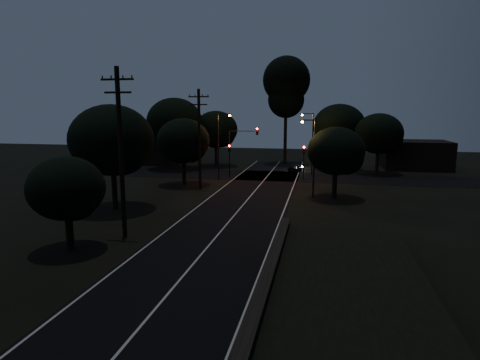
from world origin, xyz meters
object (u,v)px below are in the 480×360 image
at_px(streetlight_a, 220,141).
at_px(car, 295,168).
at_px(utility_pole_mid, 121,151).
at_px(tall_pine, 286,87).
at_px(utility_pole_far, 199,138).
at_px(signal_left, 229,155).
at_px(signal_mast, 243,143).
at_px(signal_right, 304,156).
at_px(streetlight_b, 311,139).
at_px(streetlight_c, 312,152).

relative_size(streetlight_a, car, 2.48).
bearing_deg(utility_pole_mid, tall_pine, 80.07).
bearing_deg(utility_pole_far, signal_left, 80.06).
xyz_separation_m(tall_pine, signal_mast, (-3.91, -15.01, -7.62)).
height_order(utility_pole_far, signal_mast, utility_pole_far).
relative_size(utility_pole_mid, car, 3.41).
distance_m(signal_right, streetlight_a, 10.26).
height_order(signal_right, signal_mast, signal_mast).
bearing_deg(streetlight_b, tall_pine, 111.38).
bearing_deg(streetlight_b, signal_left, -157.95).
relative_size(signal_left, streetlight_c, 0.55).
height_order(signal_mast, car, signal_mast).
height_order(utility_pole_mid, streetlight_a, utility_pole_mid).
distance_m(utility_pole_far, signal_left, 8.53).
relative_size(signal_mast, car, 1.94).
bearing_deg(utility_pole_mid, signal_left, 86.79).
xyz_separation_m(utility_pole_mid, signal_mast, (3.09, 24.99, -1.40)).
height_order(utility_pole_mid, tall_pine, tall_pine).
bearing_deg(tall_pine, utility_pole_mid, -99.93).
xyz_separation_m(utility_pole_mid, streetlight_a, (0.69, 23.00, -1.10)).
xyz_separation_m(utility_pole_mid, tall_pine, (7.00, 40.00, 6.23)).
relative_size(tall_pine, streetlight_a, 2.07).
distance_m(utility_pole_far, streetlight_b, 16.51).
relative_size(tall_pine, signal_left, 4.05).
bearing_deg(streetlight_b, signal_mast, -154.01).
distance_m(streetlight_b, streetlight_c, 14.01).
bearing_deg(streetlight_b, signal_right, -100.00).
height_order(signal_mast, streetlight_c, streetlight_c).
xyz_separation_m(utility_pole_mid, streetlight_c, (11.83, 15.00, -1.39)).
xyz_separation_m(utility_pole_far, signal_left, (1.40, 7.99, -2.65)).
bearing_deg(streetlight_b, streetlight_a, -150.52).
bearing_deg(signal_mast, utility_pole_mid, -97.04).
relative_size(tall_pine, streetlight_b, 2.07).
bearing_deg(signal_mast, car, 44.32).
distance_m(signal_right, car, 6.55).
bearing_deg(streetlight_c, signal_mast, 131.19).
bearing_deg(utility_pole_mid, signal_mast, 82.96).
xyz_separation_m(tall_pine, signal_right, (3.60, -15.01, -9.13)).
height_order(tall_pine, car, tall_pine).
bearing_deg(streetlight_c, signal_right, 97.02).
distance_m(utility_pole_mid, signal_left, 25.19).
distance_m(signal_left, streetlight_c, 14.52).
bearing_deg(tall_pine, signal_right, -76.51).
distance_m(tall_pine, signal_mast, 17.28).
bearing_deg(signal_left, utility_pole_far, -99.94).
bearing_deg(car, signal_left, 49.36).
xyz_separation_m(tall_pine, streetlight_a, (-6.31, -17.00, -7.33)).
bearing_deg(utility_pole_mid, streetlight_c, 51.74).
bearing_deg(car, streetlight_b, 148.97).
xyz_separation_m(tall_pine, streetlight_c, (4.83, -25.00, -7.61)).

